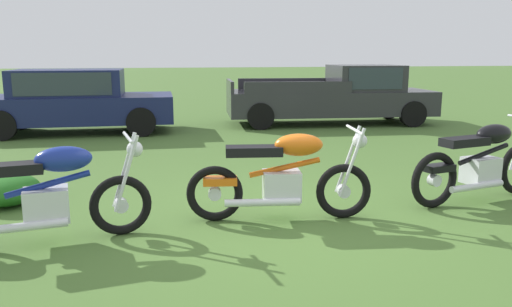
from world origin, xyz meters
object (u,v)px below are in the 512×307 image
at_px(motorcycle_orange, 282,177).
at_px(shrub_low, 7,190).
at_px(pickup_truck_charcoal, 340,94).
at_px(motorcycle_blue, 46,195).
at_px(motorcycle_black, 482,162).
at_px(car_navy, 74,98).

height_order(motorcycle_orange, shrub_low, motorcycle_orange).
bearing_deg(shrub_low, pickup_truck_charcoal, 42.71).
bearing_deg(shrub_low, motorcycle_blue, -62.97).
distance_m(motorcycle_orange, motorcycle_black, 2.58).
relative_size(motorcycle_black, car_navy, 0.48).
relative_size(pickup_truck_charcoal, shrub_low, 6.57).
bearing_deg(motorcycle_blue, shrub_low, 107.94).
height_order(car_navy, shrub_low, car_navy).
distance_m(motorcycle_blue, pickup_truck_charcoal, 9.39).
height_order(motorcycle_blue, motorcycle_black, same).
bearing_deg(motorcycle_orange, car_navy, 121.47).
relative_size(motorcycle_black, shrub_low, 2.55).
bearing_deg(pickup_truck_charcoal, motorcycle_blue, -123.01).
height_order(motorcycle_blue, car_navy, car_navy).
distance_m(car_navy, shrub_low, 5.74).
bearing_deg(motorcycle_orange, pickup_truck_charcoal, 72.32).
distance_m(motorcycle_black, car_navy, 8.75).
bearing_deg(car_navy, motorcycle_blue, -83.62).
relative_size(motorcycle_blue, pickup_truck_charcoal, 0.38).
xyz_separation_m(motorcycle_orange, pickup_truck_charcoal, (3.39, 7.18, 0.27)).
bearing_deg(motorcycle_blue, pickup_truck_charcoal, 43.19).
xyz_separation_m(motorcycle_blue, motorcycle_black, (4.92, 0.47, 0.00)).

